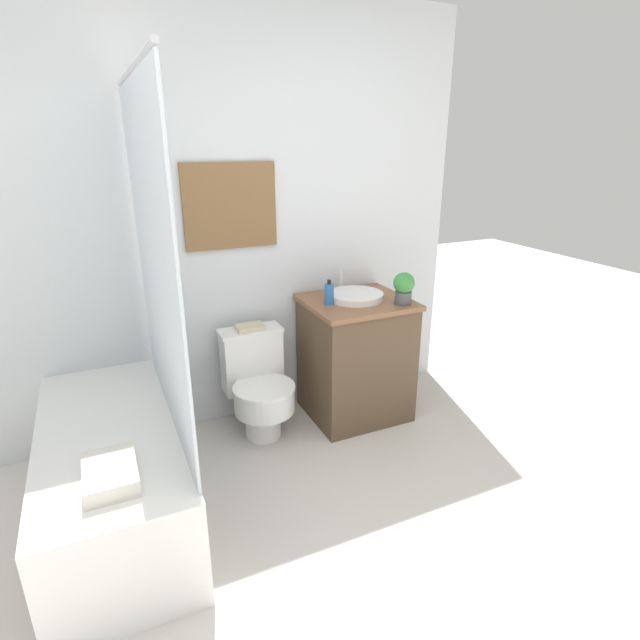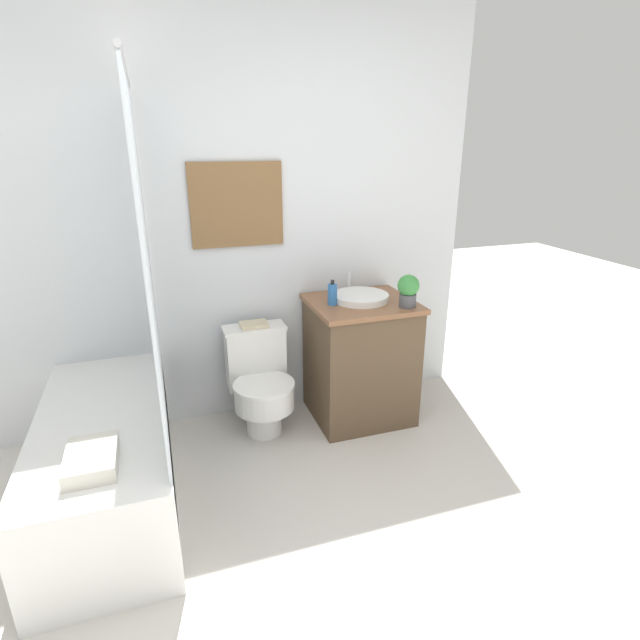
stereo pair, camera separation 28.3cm
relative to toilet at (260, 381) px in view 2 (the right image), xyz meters
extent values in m
cube|color=silver|center=(-0.10, 0.28, 0.93)|extent=(3.12, 0.05, 2.50)
cube|color=brown|center=(-0.04, 0.24, 1.04)|extent=(0.54, 0.02, 0.49)
cube|color=silver|center=(-0.04, 0.23, 1.04)|extent=(0.51, 0.01, 0.46)
cube|color=white|center=(-0.86, -0.44, -0.08)|extent=(0.59, 1.38, 0.49)
cube|color=silver|center=(-0.57, -0.44, 0.76)|extent=(0.01, 1.27, 1.74)
cylinder|color=#B7B7BC|center=(-0.57, -0.44, 1.65)|extent=(0.02, 1.27, 0.02)
cube|color=silver|center=(-0.86, -0.85, 0.20)|extent=(0.19, 0.28, 0.07)
cylinder|color=white|center=(0.00, -0.06, -0.22)|extent=(0.22, 0.22, 0.20)
cylinder|color=white|center=(0.00, -0.11, -0.05)|extent=(0.36, 0.36, 0.14)
cylinder|color=white|center=(0.00, -0.11, 0.03)|extent=(0.37, 0.37, 0.02)
cube|color=white|center=(0.00, 0.12, 0.11)|extent=(0.36, 0.17, 0.38)
cube|color=white|center=(0.00, 0.12, 0.31)|extent=(0.38, 0.17, 0.02)
cube|color=brown|center=(0.64, -0.05, 0.06)|extent=(0.60, 0.54, 0.76)
cube|color=brown|center=(0.64, -0.05, 0.45)|extent=(0.63, 0.57, 0.03)
cylinder|color=white|center=(0.64, -0.03, 0.49)|extent=(0.34, 0.34, 0.04)
cylinder|color=silver|center=(0.64, 0.17, 0.53)|extent=(0.02, 0.02, 0.13)
cylinder|color=#2D6BB2|center=(0.45, -0.05, 0.53)|extent=(0.06, 0.06, 0.13)
cylinder|color=black|center=(0.45, -0.05, 0.60)|extent=(0.02, 0.02, 0.02)
cylinder|color=#4C4C51|center=(0.85, -0.24, 0.51)|extent=(0.10, 0.10, 0.08)
sphere|color=#3D8E42|center=(0.85, -0.24, 0.60)|extent=(0.13, 0.13, 0.13)
cube|color=beige|center=(0.00, 0.12, 0.33)|extent=(0.17, 0.12, 0.02)
camera|label=1|loc=(-0.79, -2.62, 1.40)|focal=28.00mm
camera|label=2|loc=(-0.53, -2.72, 1.40)|focal=28.00mm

